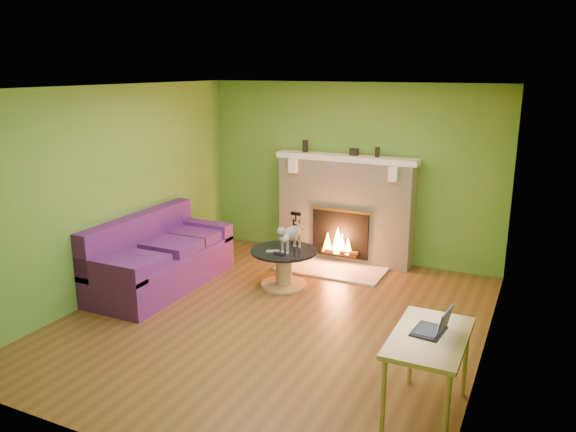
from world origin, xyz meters
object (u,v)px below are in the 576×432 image
object	(u,v)px
coffee_table	(284,265)
cat	(291,236)
sofa	(158,259)
desk	(429,345)

from	to	relation	value
coffee_table	cat	bearing A→B (deg)	32.01
sofa	coffee_table	distance (m)	1.66
cat	desk	bearing A→B (deg)	-37.45
coffee_table	cat	xyz separation A→B (m)	(0.08, 0.05, 0.40)
coffee_table	cat	distance (m)	0.41
desk	cat	world-z (taller)	cat
coffee_table	cat	world-z (taller)	cat
sofa	coffee_table	xyz separation A→B (m)	(1.50, 0.69, -0.08)
coffee_table	desk	bearing A→B (deg)	-42.14
coffee_table	sofa	bearing A→B (deg)	-155.24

